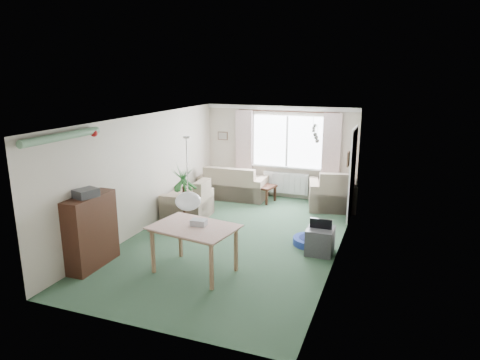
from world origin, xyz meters
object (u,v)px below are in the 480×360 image
(armchair_corner, at_px, (332,189))
(coffee_table, at_px, (257,192))
(armchair_left, at_px, (187,199))
(dining_table, at_px, (195,250))
(pet_bed, at_px, (310,241))
(bookshelf, at_px, (91,231))
(tv_cube, at_px, (320,241))
(sofa, at_px, (234,181))
(houseplant, at_px, (184,198))

(armchair_corner, distance_m, coffee_table, 1.94)
(armchair_left, bearing_deg, dining_table, 25.93)
(armchair_left, distance_m, dining_table, 2.80)
(pet_bed, bearing_deg, bookshelf, -145.92)
(pet_bed, bearing_deg, coffee_table, 128.29)
(armchair_corner, bearing_deg, tv_cube, 82.04)
(sofa, bearing_deg, tv_cube, 132.69)
(bookshelf, relative_size, tv_cube, 2.37)
(sofa, xyz_separation_m, coffee_table, (0.66, -0.06, -0.22))
(sofa, height_order, tv_cube, sofa)
(dining_table, bearing_deg, armchair_corner, 69.68)
(bookshelf, relative_size, pet_bed, 1.87)
(sofa, relative_size, dining_table, 1.38)
(sofa, xyz_separation_m, armchair_left, (-0.40, -1.87, 0.01))
(coffee_table, relative_size, tv_cube, 1.80)
(armchair_corner, xyz_separation_m, tv_cube, (0.22, -2.78, -0.24))
(sofa, height_order, dining_table, sofa)
(tv_cube, bearing_deg, armchair_corner, 94.13)
(dining_table, bearing_deg, coffee_table, 94.53)
(sofa, height_order, armchair_left, armchair_left)
(bookshelf, bearing_deg, sofa, 79.95)
(armchair_corner, height_order, pet_bed, armchair_corner)
(dining_table, bearing_deg, houseplant, 122.38)
(armchair_left, relative_size, tv_cube, 1.88)
(bookshelf, height_order, houseplant, houseplant)
(armchair_left, bearing_deg, coffee_table, 145.80)
(bookshelf, distance_m, dining_table, 1.79)
(armchair_corner, xyz_separation_m, dining_table, (-1.58, -4.27, -0.09))
(sofa, bearing_deg, coffee_table, 172.81)
(pet_bed, bearing_deg, armchair_left, 168.58)
(bookshelf, height_order, pet_bed, bookshelf)
(armchair_left, bearing_deg, pet_bed, 74.66)
(coffee_table, distance_m, houseplant, 2.60)
(sofa, xyz_separation_m, pet_bed, (2.56, -2.46, -0.36))
(coffee_table, relative_size, bookshelf, 0.76)
(sofa, height_order, bookshelf, bookshelf)
(sofa, distance_m, pet_bed, 3.57)
(coffee_table, height_order, bookshelf, bookshelf)
(sofa, bearing_deg, armchair_left, 75.64)
(bookshelf, height_order, dining_table, bookshelf)
(sofa, distance_m, bookshelf, 4.76)
(coffee_table, relative_size, pet_bed, 1.41)
(sofa, xyz_separation_m, dining_table, (0.99, -4.30, -0.04))
(armchair_corner, xyz_separation_m, coffee_table, (-1.92, -0.03, -0.27))
(sofa, relative_size, houseplant, 1.30)
(houseplant, bearing_deg, bookshelf, -104.84)
(armchair_left, xyz_separation_m, dining_table, (1.39, -2.43, -0.05))
(bookshelf, xyz_separation_m, pet_bed, (3.30, 2.23, -0.56))
(armchair_left, relative_size, pet_bed, 1.48)
(sofa, xyz_separation_m, armchair_corner, (2.58, -0.02, 0.05))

